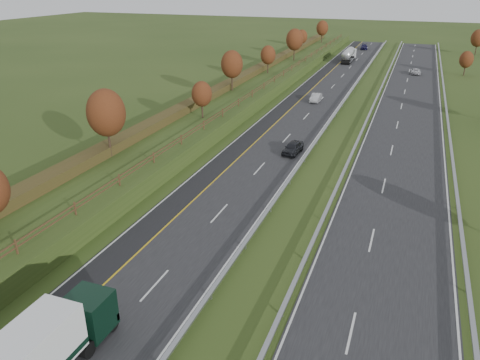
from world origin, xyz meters
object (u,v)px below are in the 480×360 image
at_px(road_tanker, 349,54).
at_px(car_dark_near, 293,148).
at_px(car_silver_mid, 316,98).
at_px(car_small_far, 364,47).
at_px(car_oncoming, 415,71).

height_order(road_tanker, car_dark_near, road_tanker).
xyz_separation_m(road_tanker, car_silver_mid, (1.09, -46.21, -1.11)).
distance_m(car_dark_near, car_small_far, 99.05).
bearing_deg(car_silver_mid, car_dark_near, -84.02).
distance_m(road_tanker, car_oncoming, 21.13).
distance_m(car_silver_mid, car_oncoming, 37.45).
bearing_deg(car_silver_mid, car_oncoming, 64.58).
relative_size(road_tanker, car_dark_near, 2.59).
bearing_deg(car_oncoming, car_small_far, -69.89).
height_order(car_silver_mid, car_oncoming, car_silver_mid).
bearing_deg(car_dark_near, car_silver_mid, 102.22).
distance_m(car_dark_near, car_silver_mid, 27.85).
xyz_separation_m(car_dark_near, car_small_far, (-2.96, 99.00, -0.02)).
bearing_deg(road_tanker, car_silver_mid, -88.64).
bearing_deg(car_small_far, car_silver_mid, -94.78).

